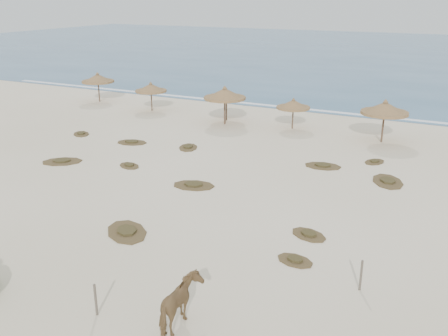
% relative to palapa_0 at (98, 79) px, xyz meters
% --- Properties ---
extents(ground, '(160.00, 160.00, 0.00)m').
position_rel_palapa_0_xyz_m(ground, '(18.68, -20.35, -2.22)').
color(ground, beige).
rests_on(ground, ground).
extents(ocean, '(200.00, 100.00, 0.01)m').
position_rel_palapa_0_xyz_m(ocean, '(18.68, 54.65, -2.22)').
color(ocean, '#275076').
rests_on(ocean, ground).
extents(foam_line, '(70.00, 0.60, 0.01)m').
position_rel_palapa_0_xyz_m(foam_line, '(18.68, 5.65, -2.22)').
color(foam_line, white).
rests_on(foam_line, ground).
extents(palapa_0, '(4.03, 4.03, 2.86)m').
position_rel_palapa_0_xyz_m(palapa_0, '(0.00, 0.00, 0.00)').
color(palapa_0, brown).
rests_on(palapa_0, ground).
extents(palapa_1, '(2.89, 2.89, 2.60)m').
position_rel_palapa_0_xyz_m(palapa_1, '(6.75, -0.99, -0.21)').
color(palapa_1, brown).
rests_on(palapa_1, ground).
extents(palapa_2, '(4.00, 4.00, 3.11)m').
position_rel_palapa_0_xyz_m(palapa_2, '(14.76, -2.45, 0.19)').
color(palapa_2, brown).
rests_on(palapa_2, ground).
extents(palapa_3, '(3.61, 3.61, 2.62)m').
position_rel_palapa_0_xyz_m(palapa_3, '(14.29, -1.19, -0.19)').
color(palapa_3, brown).
rests_on(palapa_3, ground).
extents(palapa_4, '(3.05, 3.05, 2.42)m').
position_rel_palapa_0_xyz_m(palapa_4, '(20.06, -1.33, -0.34)').
color(palapa_4, brown).
rests_on(palapa_4, ground).
extents(palapa_5, '(4.15, 4.15, 3.08)m').
position_rel_palapa_0_xyz_m(palapa_5, '(26.92, -2.05, 0.17)').
color(palapa_5, brown).
rests_on(palapa_5, ground).
extents(horse, '(1.08, 2.02, 1.63)m').
position_rel_palapa_0_xyz_m(horse, '(24.99, -26.11, -1.40)').
color(horse, brown).
rests_on(horse, ground).
extents(fence_post_near, '(0.11, 0.11, 1.14)m').
position_rel_palapa_0_xyz_m(fence_post_near, '(22.21, -26.80, -1.65)').
color(fence_post_near, brown).
rests_on(fence_post_near, ground).
extents(fence_post_far, '(0.11, 0.11, 1.18)m').
position_rel_palapa_0_xyz_m(fence_post_far, '(29.57, -21.50, -1.63)').
color(fence_post_far, brown).
rests_on(fence_post_far, ground).
extents(scrub_1, '(2.93, 2.68, 0.16)m').
position_rel_palapa_0_xyz_m(scrub_1, '(9.93, -15.49, -2.17)').
color(scrub_1, brown).
rests_on(scrub_1, ground).
extents(scrub_2, '(1.80, 1.52, 0.16)m').
position_rel_palapa_0_xyz_m(scrub_2, '(14.17, -14.28, -2.17)').
color(scrub_2, brown).
rests_on(scrub_2, ground).
extents(scrub_3, '(2.62, 2.01, 0.16)m').
position_rel_palapa_0_xyz_m(scrub_3, '(19.29, -15.37, -2.17)').
color(scrub_3, brown).
rests_on(scrub_3, ground).
extents(scrub_4, '(1.98, 1.66, 0.16)m').
position_rel_palapa_0_xyz_m(scrub_4, '(26.69, -18.26, -2.17)').
color(scrub_4, brown).
rests_on(scrub_4, ground).
extents(scrub_5, '(2.43, 2.91, 0.16)m').
position_rel_palapa_0_xyz_m(scrub_5, '(28.65, -10.04, -2.17)').
color(scrub_5, brown).
rests_on(scrub_5, ground).
extents(scrub_6, '(2.40, 1.85, 0.16)m').
position_rel_palapa_0_xyz_m(scrub_6, '(11.28, -10.11, -2.17)').
color(scrub_6, brown).
rests_on(scrub_6, ground).
extents(scrub_7, '(2.40, 1.75, 0.16)m').
position_rel_palapa_0_xyz_m(scrub_7, '(24.69, -9.07, -2.17)').
color(scrub_7, brown).
rests_on(scrub_7, ground).
extents(scrub_8, '(2.01, 1.95, 0.16)m').
position_rel_palapa_0_xyz_m(scrub_8, '(6.58, -9.98, -2.17)').
color(scrub_8, brown).
rests_on(scrub_8, ground).
extents(scrub_9, '(3.00, 2.83, 0.16)m').
position_rel_palapa_0_xyz_m(scrub_9, '(19.45, -21.55, -2.17)').
color(scrub_9, brown).
rests_on(scrub_9, ground).
extents(scrub_10, '(1.51, 1.77, 0.16)m').
position_rel_palapa_0_xyz_m(scrub_10, '(27.35, -6.87, -2.17)').
color(scrub_10, brown).
rests_on(scrub_10, ground).
extents(scrub_12, '(1.68, 1.27, 0.16)m').
position_rel_palapa_0_xyz_m(scrub_12, '(26.88, -20.63, -2.17)').
color(scrub_12, brown).
rests_on(scrub_12, ground).
extents(scrub_13, '(1.89, 2.24, 0.16)m').
position_rel_palapa_0_xyz_m(scrub_13, '(15.44, -9.40, -2.17)').
color(scrub_13, brown).
rests_on(scrub_13, ground).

